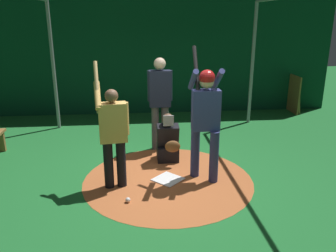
{
  "coord_description": "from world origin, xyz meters",
  "views": [
    {
      "loc": [
        5.2,
        -0.51,
        2.61
      ],
      "look_at": [
        0.0,
        0.0,
        0.95
      ],
      "focal_mm": 36.69,
      "sensor_mm": 36.0,
      "label": 1
    }
  ],
  "objects": [
    {
      "name": "home_plate",
      "position": [
        0.0,
        0.0,
        0.01
      ],
      "size": [
        0.59,
        0.59,
        0.01
      ],
      "primitive_type": "cube",
      "rotation": [
        0.0,
        0.0,
        0.79
      ],
      "color": "white",
      "rests_on": "dirt_circle"
    },
    {
      "name": "back_wall",
      "position": [
        -4.39,
        0.0,
        1.88
      ],
      "size": [
        0.22,
        10.12,
        3.72
      ],
      "color": "#0C3D26",
      "rests_on": "ground"
    },
    {
      "name": "baseball_0",
      "position": [
        0.68,
        -0.66,
        0.04
      ],
      "size": [
        0.07,
        0.07,
        0.07
      ],
      "primitive_type": "sphere",
      "color": "white",
      "rests_on": "dirt_circle"
    },
    {
      "name": "dirt_circle",
      "position": [
        0.0,
        0.0,
        0.0
      ],
      "size": [
        2.83,
        2.83,
        0.01
      ],
      "primitive_type": "cylinder",
      "color": "#B76033",
      "rests_on": "ground"
    },
    {
      "name": "cage_frame",
      "position": [
        0.0,
        0.0,
        2.15
      ],
      "size": [
        6.31,
        4.89,
        3.01
      ],
      "color": "gray",
      "rests_on": "ground"
    },
    {
      "name": "batter",
      "position": [
        -0.01,
        0.6,
        1.13
      ],
      "size": [
        0.68,
        0.49,
        2.17
      ],
      "color": "navy",
      "rests_on": "ground"
    },
    {
      "name": "umpire",
      "position": [
        -1.45,
        -0.02,
        1.06
      ],
      "size": [
        0.23,
        0.49,
        1.87
      ],
      "color": "#4C4C51",
      "rests_on": "ground"
    },
    {
      "name": "ground_plane",
      "position": [
        0.0,
        0.0,
        0.0
      ],
      "size": [
        26.12,
        26.12,
        0.0
      ],
      "primitive_type": "plane",
      "color": "#1E6B2D"
    },
    {
      "name": "catcher",
      "position": [
        -0.82,
        0.08,
        0.36
      ],
      "size": [
        0.58,
        0.4,
        0.93
      ],
      "color": "black",
      "rests_on": "ground"
    },
    {
      "name": "visitor",
      "position": [
        0.13,
        -0.87,
        0.92
      ],
      "size": [
        0.54,
        0.53,
        1.97
      ],
      "rotation": [
        0.0,
        0.0,
        0.13
      ],
      "color": "black",
      "rests_on": "ground"
    },
    {
      "name": "bat_rack",
      "position": [
        -4.15,
        4.0,
        0.49
      ],
      "size": [
        1.06,
        0.18,
        1.05
      ],
      "color": "olive",
      "rests_on": "ground"
    }
  ]
}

